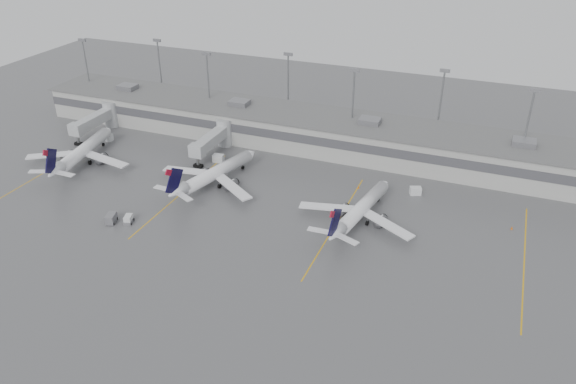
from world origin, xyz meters
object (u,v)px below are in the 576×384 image
at_px(jet_far_left, 81,152).
at_px(jet_mid_right, 360,210).
at_px(jet_mid_left, 214,174).
at_px(baggage_tug, 129,220).

relative_size(jet_far_left, jet_mid_right, 1.06).
relative_size(jet_mid_left, baggage_tug, 9.90).
bearing_deg(jet_mid_left, baggage_tug, -97.58).
xyz_separation_m(jet_far_left, baggage_tug, (26.50, -18.77, -2.33)).
height_order(jet_far_left, jet_mid_right, jet_far_left).
bearing_deg(jet_far_left, jet_mid_left, -7.76).
bearing_deg(jet_far_left, baggage_tug, -45.73).
bearing_deg(jet_mid_right, jet_mid_left, -175.56).
relative_size(jet_far_left, baggage_tug, 10.35).
bearing_deg(jet_mid_left, jet_far_left, -162.76).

